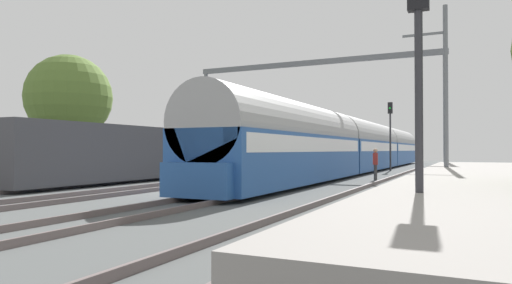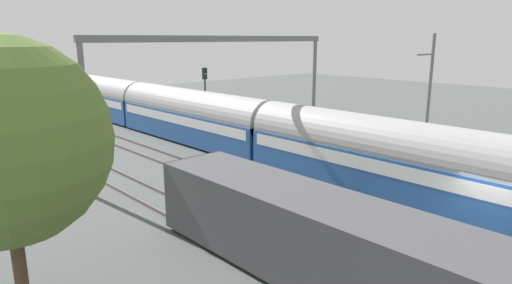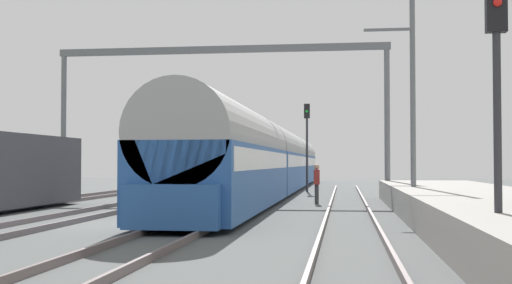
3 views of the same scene
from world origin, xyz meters
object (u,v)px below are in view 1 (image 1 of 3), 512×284
(railway_signal_near, at_px, (419,61))
(catenary_gantry, at_px, (312,88))
(passenger_train, at_px, (364,146))
(freight_car, at_px, (112,154))
(person_crossing, at_px, (375,161))
(railway_signal_far, at_px, (390,127))

(railway_signal_near, distance_m, catenary_gantry, 23.65)
(passenger_train, relative_size, freight_car, 3.78)
(railway_signal_near, bearing_deg, catenary_gantry, 112.69)
(passenger_train, bearing_deg, railway_signal_near, -76.24)
(passenger_train, height_order, person_crossing, passenger_train)
(freight_car, bearing_deg, catenary_gantry, 62.19)
(freight_car, relative_size, catenary_gantry, 0.75)
(person_crossing, bearing_deg, freight_car, 117.43)
(railway_signal_near, xyz_separation_m, railway_signal_far, (-4.97, 29.09, 0.25))
(passenger_train, distance_m, railway_signal_near, 28.99)
(freight_car, bearing_deg, person_crossing, 32.91)
(catenary_gantry, bearing_deg, railway_signal_near, -67.31)
(freight_car, xyz_separation_m, catenary_gantry, (6.52, 12.36, 4.49))
(passenger_train, relative_size, person_crossing, 28.44)
(passenger_train, xyz_separation_m, person_crossing, (3.00, -11.25, -0.94))
(passenger_train, xyz_separation_m, freight_car, (-8.69, -18.82, -0.50))
(freight_car, bearing_deg, railway_signal_near, -30.87)
(catenary_gantry, bearing_deg, person_crossing, -42.79)
(railway_signal_far, relative_size, catenary_gantry, 0.31)
(freight_car, relative_size, railway_signal_far, 2.38)
(passenger_train, distance_m, freight_car, 20.73)
(railway_signal_far, bearing_deg, passenger_train, -153.51)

